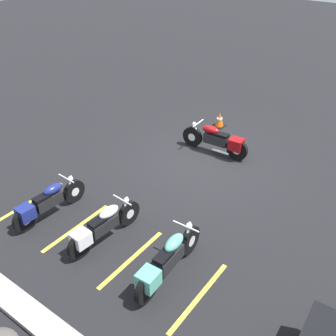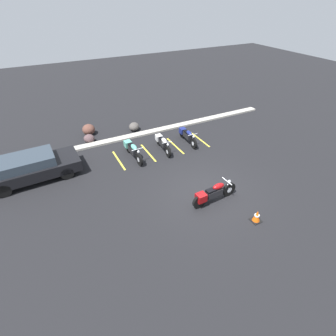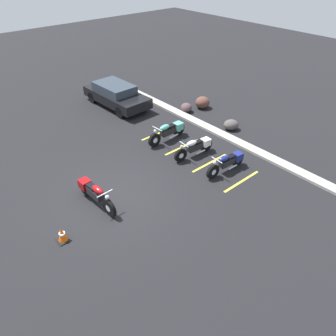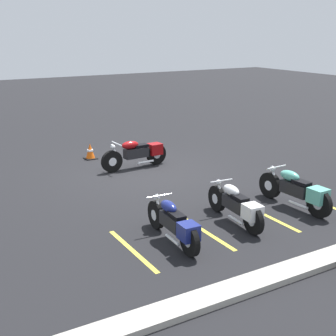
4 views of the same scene
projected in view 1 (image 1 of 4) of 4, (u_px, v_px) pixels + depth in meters
ground at (205, 161)px, 12.17m from camera, size 60.00×60.00×0.00m
motorcycle_maroon_featured at (218, 140)px, 12.31m from camera, size 2.27×0.64×0.89m
parked_bike_0 at (167, 261)px, 7.96m from camera, size 0.64×2.27×0.89m
parked_bike_1 at (102, 227)px, 8.90m from camera, size 0.59×2.11×0.83m
parked_bike_2 at (46, 203)px, 9.66m from camera, size 0.59×2.11×0.83m
concrete_curb at (20, 306)px, 7.54m from camera, size 18.00×0.50×0.12m
traffic_cone at (219, 120)px, 14.08m from camera, size 0.40×0.40×0.53m
stall_line_0 at (199, 297)px, 7.79m from camera, size 0.10×2.10×0.00m
stall_line_1 at (132, 259)px, 8.66m from camera, size 0.10×2.10×0.00m
stall_line_2 at (77, 227)px, 9.54m from camera, size 0.10×2.10×0.00m
stall_line_3 at (31, 201)px, 10.42m from camera, size 0.10×2.10×0.00m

